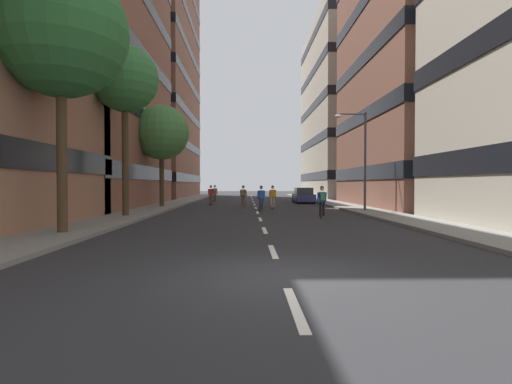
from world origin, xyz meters
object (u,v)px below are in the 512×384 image
(street_tree_far, at_px, (125,80))
(skater_3, at_px, (211,194))
(skater_2, at_px, (261,197))
(skater_5, at_px, (322,200))
(streetlamp_right, at_px, (360,150))
(skater_0, at_px, (273,196))
(skater_1, at_px, (243,195))
(street_tree_near, at_px, (162,133))
(street_tree_mid, at_px, (61,31))
(parked_car_near, at_px, (303,196))
(skater_4, at_px, (215,193))

(street_tree_far, relative_size, skater_3, 5.30)
(skater_2, xyz_separation_m, skater_5, (3.19, -5.42, 0.03))
(streetlamp_right, distance_m, skater_0, 7.61)
(skater_0, height_order, skater_2, same)
(skater_1, distance_m, skater_5, 10.78)
(skater_3, bearing_deg, skater_1, -54.43)
(street_tree_near, relative_size, skater_1, 4.50)
(street_tree_mid, distance_m, skater_2, 16.22)
(parked_car_near, bearing_deg, skater_1, -128.86)
(skater_2, bearing_deg, skater_0, 71.86)
(street_tree_near, relative_size, skater_2, 4.50)
(street_tree_mid, bearing_deg, skater_2, 58.67)
(skater_3, distance_m, skater_5, 15.82)
(street_tree_near, distance_m, skater_5, 15.37)
(streetlamp_right, bearing_deg, skater_1, 144.76)
(street_tree_far, height_order, skater_3, street_tree_far)
(street_tree_near, xyz_separation_m, skater_1, (6.46, 0.20, -4.93))
(skater_5, bearing_deg, street_tree_far, 178.87)
(skater_4, bearing_deg, street_tree_far, -101.14)
(street_tree_far, bearing_deg, skater_4, 78.86)
(street_tree_far, distance_m, skater_2, 11.47)
(skater_5, bearing_deg, skater_4, 112.27)
(parked_car_near, height_order, skater_2, skater_2)
(street_tree_mid, height_order, skater_0, street_tree_mid)
(skater_1, height_order, skater_3, same)
(skater_1, distance_m, skater_4, 8.79)
(street_tree_near, bearing_deg, skater_0, -7.45)
(street_tree_near, xyz_separation_m, skater_0, (8.74, -1.14, -4.96))
(street_tree_near, distance_m, skater_3, 7.47)
(street_tree_near, distance_m, skater_4, 10.42)
(street_tree_far, relative_size, skater_5, 5.30)
(skater_3, relative_size, skater_5, 1.00)
(skater_0, bearing_deg, skater_4, 118.49)
(parked_car_near, bearing_deg, streetlamp_right, -81.69)
(skater_2, relative_size, skater_5, 1.00)
(street_tree_near, xyz_separation_m, skater_2, (7.75, -4.19, -4.96))
(skater_5, bearing_deg, skater_0, 104.48)
(parked_car_near, xyz_separation_m, skater_4, (-8.87, 0.92, 0.32))
(streetlamp_right, height_order, skater_2, streetlamp_right)
(skater_1, relative_size, skater_5, 1.00)
(parked_car_near, xyz_separation_m, street_tree_far, (-12.39, -16.95, 6.95))
(parked_car_near, height_order, street_tree_mid, street_tree_mid)
(street_tree_near, height_order, skater_0, street_tree_near)
(parked_car_near, relative_size, street_tree_near, 0.55)
(parked_car_near, height_order, skater_0, skater_0)
(street_tree_far, distance_m, skater_1, 13.34)
(parked_car_near, bearing_deg, street_tree_near, -148.62)
(streetlamp_right, relative_size, skater_5, 3.65)
(parked_car_near, bearing_deg, skater_2, -111.58)
(street_tree_far, xyz_separation_m, skater_0, (8.74, 8.25, -6.67))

